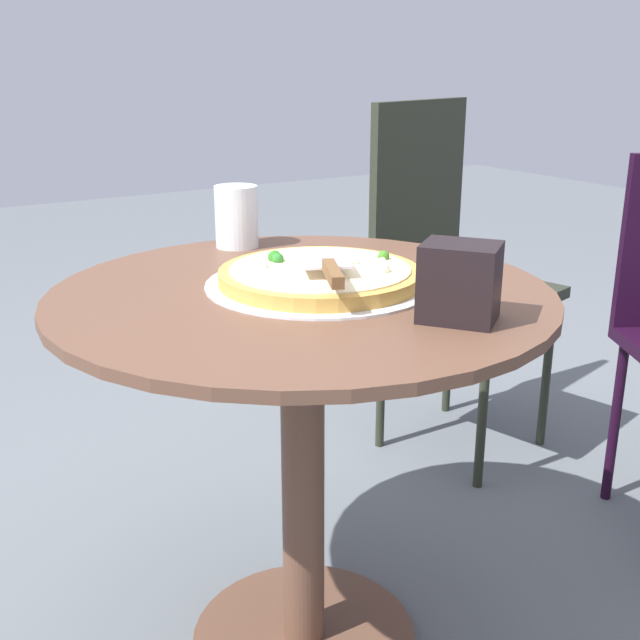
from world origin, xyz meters
TOP-DOWN VIEW (x-y plane):
  - ground_plane at (0.00, 0.00)m, footprint 10.00×10.00m
  - patio_table at (0.00, 0.00)m, footprint 0.81×0.81m
  - pizza_on_tray at (0.01, -0.04)m, footprint 0.37×0.37m
  - pizza_server at (-0.07, -0.01)m, footprint 0.21×0.13m
  - drinking_cup at (0.33, -0.05)m, footprint 0.08×0.08m
  - napkin_dispenser at (-0.25, -0.11)m, footprint 0.14×0.13m
  - patio_chair_near at (0.53, -0.75)m, footprint 0.47×0.47m

SIDE VIEW (x-z plane):
  - ground_plane at x=0.00m, z-range 0.00..0.00m
  - patio_table at x=0.00m, z-range 0.16..0.84m
  - patio_chair_near at x=0.53m, z-range 0.07..1.00m
  - pizza_on_tray at x=0.01m, z-range 0.67..0.72m
  - pizza_server at x=-0.07m, z-range 0.73..0.74m
  - napkin_dispenser at x=-0.25m, z-range 0.68..0.79m
  - drinking_cup at x=0.33m, z-range 0.68..0.80m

